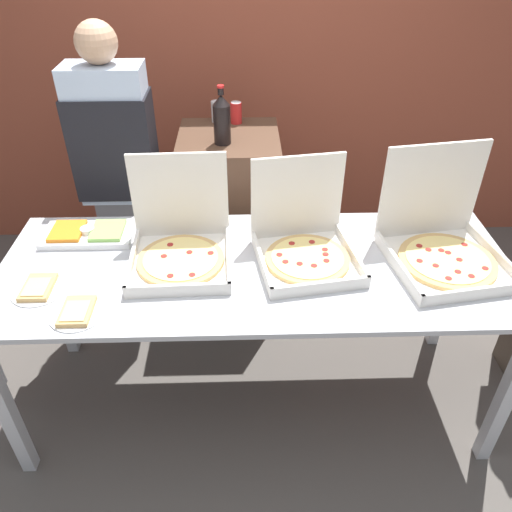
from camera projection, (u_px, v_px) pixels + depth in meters
name	position (u px, v px, depth m)	size (l,w,h in m)	color
ground_plane	(256.00, 395.00, 2.75)	(16.00, 16.00, 0.00)	#514C47
brick_wall_behind	(249.00, 51.00, 3.31)	(10.00, 0.06, 2.80)	brown
buffet_table	(256.00, 283.00, 2.28)	(2.29, 0.87, 0.90)	#B7BABF
pizza_box_near_left	(305.00, 243.00, 2.23)	(0.49, 0.50, 0.43)	silver
pizza_box_near_right	(443.00, 243.00, 2.22)	(0.55, 0.57, 0.48)	silver
pizza_box_far_right	(181.00, 244.00, 2.22)	(0.45, 0.47, 0.44)	silver
paper_plate_front_right	(77.00, 312.00, 1.95)	(0.22, 0.22, 0.03)	white
paper_plate_front_left	(38.00, 288.00, 2.07)	(0.23, 0.23, 0.03)	white
veggie_tray	(88.00, 234.00, 2.39)	(0.43, 0.22, 0.05)	white
sideboard_podium	(231.00, 223.00, 3.13)	(0.57, 0.58, 1.14)	#4C3323
soda_bottle	(222.00, 119.00, 2.64)	(0.09, 0.09, 0.31)	black
soda_can_silver	(217.00, 112.00, 2.94)	(0.07, 0.07, 0.12)	silver
soda_can_colored	(236.00, 113.00, 2.92)	(0.07, 0.07, 0.12)	red
person_server_vest	(119.00, 171.00, 2.75)	(0.42, 0.24, 1.78)	slate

